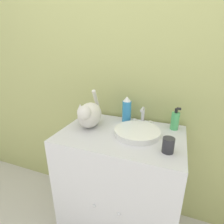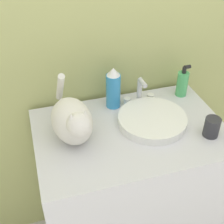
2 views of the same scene
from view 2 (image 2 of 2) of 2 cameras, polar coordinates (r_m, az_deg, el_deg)
The scene contains 8 objects.
wall_back at distance 1.41m, azimuth -0.40°, elevation 16.74°, with size 6.00×0.05×2.50m.
vanity_cabinet at distance 1.65m, azimuth 2.92°, elevation -14.99°, with size 0.82×0.56×0.87m.
sink_basin at distance 1.37m, azimuth 7.37°, elevation -1.41°, with size 0.30×0.30×0.04m.
faucet at distance 1.47m, azimuth 5.09°, elevation 3.45°, with size 0.15×0.08×0.14m.
cat at distance 1.24m, azimuth -7.24°, elevation -1.54°, with size 0.19×0.35×0.25m.
soap_bottle at distance 1.56m, azimuth 12.74°, elevation 5.17°, with size 0.06×0.05×0.16m.
spray_bottle at distance 1.42m, azimuth 0.23°, elevation 4.39°, with size 0.07×0.07×0.20m.
cup at distance 1.35m, azimuth 17.78°, elevation -2.64°, with size 0.06×0.06×0.09m.
Camera 2 is at (-0.37, -0.68, 1.73)m, focal length 50.00 mm.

